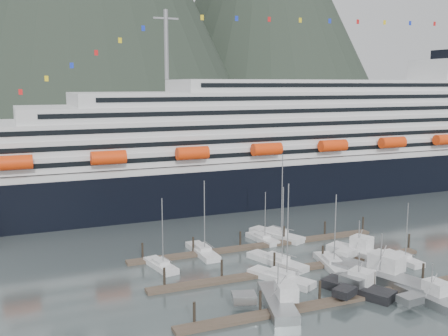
{
  "coord_description": "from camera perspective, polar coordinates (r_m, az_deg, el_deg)",
  "views": [
    {
      "loc": [
        -45.91,
        -65.96,
        29.3
      ],
      "look_at": [
        -9.14,
        22.0,
        13.92
      ],
      "focal_mm": 42.0,
      "sensor_mm": 36.0,
      "label": 1
    }
  ],
  "objects": [
    {
      "name": "trawler_a",
      "position": [
        72.04,
        5.74,
        -14.14
      ],
      "size": [
        9.41,
        12.32,
        6.5
      ],
      "rotation": [
        0.0,
        0.0,
        1.29
      ],
      "color": "gray",
      "rests_on": "ground"
    },
    {
      "name": "trawler_e",
      "position": [
        93.53,
        14.37,
        -8.81
      ],
      "size": [
        9.51,
        11.23,
        6.97
      ],
      "rotation": [
        0.0,
        0.0,
        1.99
      ],
      "color": "silver",
      "rests_on": "ground"
    },
    {
      "name": "sailboat_c",
      "position": [
        87.77,
        11.62,
        -10.24
      ],
      "size": [
        4.99,
        10.47,
        12.69
      ],
      "rotation": [
        0.0,
        0.0,
        1.34
      ],
      "color": "silver",
      "rests_on": "ground"
    },
    {
      "name": "cruise_ship",
      "position": [
        143.81,
        9.38,
        2.15
      ],
      "size": [
        210.0,
        30.4,
        50.3
      ],
      "color": "black",
      "rests_on": "ground"
    },
    {
      "name": "trawler_d",
      "position": [
        77.78,
        21.51,
        -12.98
      ],
      "size": [
        7.84,
        10.56,
        6.09
      ],
      "rotation": [
        0.0,
        0.0,
        1.67
      ],
      "color": "gray",
      "rests_on": "ground"
    },
    {
      "name": "sailboat_a",
      "position": [
        86.07,
        -6.89,
        -10.52
      ],
      "size": [
        3.87,
        8.51,
        12.05
      ],
      "rotation": [
        0.0,
        0.0,
        1.76
      ],
      "color": "silver",
      "rests_on": "ground"
    },
    {
      "name": "sailboat_b",
      "position": [
        80.64,
        6.2,
        -11.86
      ],
      "size": [
        7.29,
        10.88,
        15.54
      ],
      "rotation": [
        0.0,
        0.0,
        2.03
      ],
      "color": "silver",
      "rests_on": "ground"
    },
    {
      "name": "sailboat_d",
      "position": [
        87.6,
        5.77,
        -10.13
      ],
      "size": [
        6.33,
        11.74,
        13.57
      ],
      "rotation": [
        0.0,
        0.0,
        1.91
      ],
      "color": "silver",
      "rests_on": "ground"
    },
    {
      "name": "sailboat_e",
      "position": [
        92.15,
        -2.35,
        -9.11
      ],
      "size": [
        2.9,
        10.32,
        13.66
      ],
      "rotation": [
        0.0,
        0.0,
        1.59
      ],
      "color": "silver",
      "rests_on": "ground"
    },
    {
      "name": "sailboat_g",
      "position": [
        102.07,
        5.74,
        -7.3
      ],
      "size": [
        7.1,
        11.98,
        16.86
      ],
      "rotation": [
        0.0,
        0.0,
        1.96
      ],
      "color": "silver",
      "rests_on": "ground"
    },
    {
      "name": "ground",
      "position": [
        85.54,
        11.63,
        -11.06
      ],
      "size": [
        1600.0,
        1600.0,
        0.0
      ],
      "primitive_type": "plane",
      "color": "#414C4C",
      "rests_on": "ground"
    },
    {
      "name": "sailboat_h",
      "position": [
        93.39,
        18.76,
        -9.37
      ],
      "size": [
        2.73,
        8.28,
        10.53
      ],
      "rotation": [
        0.0,
        0.0,
        1.62
      ],
      "color": "silver",
      "rests_on": "ground"
    },
    {
      "name": "sailboat_f",
      "position": [
        99.63,
        4.2,
        -7.73
      ],
      "size": [
        3.48,
        8.38,
        9.98
      ],
      "rotation": [
        0.0,
        0.0,
        1.71
      ],
      "color": "silver",
      "rests_on": "ground"
    },
    {
      "name": "dock_mid",
      "position": [
        85.34,
        7.67,
        -10.78
      ],
      "size": [
        48.18,
        2.28,
        3.2
      ],
      "color": "#4D4031",
      "rests_on": "ground"
    },
    {
      "name": "trawler_c",
      "position": [
        83.26,
        16.56,
        -11.1
      ],
      "size": [
        12.61,
        16.41,
        8.19
      ],
      "rotation": [
        0.0,
        0.0,
        1.89
      ],
      "color": "gray",
      "rests_on": "ground"
    },
    {
      "name": "dock_far",
      "position": [
        96.16,
        3.73,
        -8.4
      ],
      "size": [
        48.18,
        2.28,
        3.2
      ],
      "color": "#4D4031",
      "rests_on": "ground"
    },
    {
      "name": "trawler_b",
      "position": [
        77.94,
        14.34,
        -12.53
      ],
      "size": [
        9.18,
        10.66,
        6.63
      ],
      "rotation": [
        0.0,
        0.0,
        2.03
      ],
      "color": "black",
      "rests_on": "ground"
    },
    {
      "name": "dock_near",
      "position": [
        75.22,
        12.82,
        -13.75
      ],
      "size": [
        48.18,
        2.28,
        3.2
      ],
      "color": "#4D4031",
      "rests_on": "ground"
    }
  ]
}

